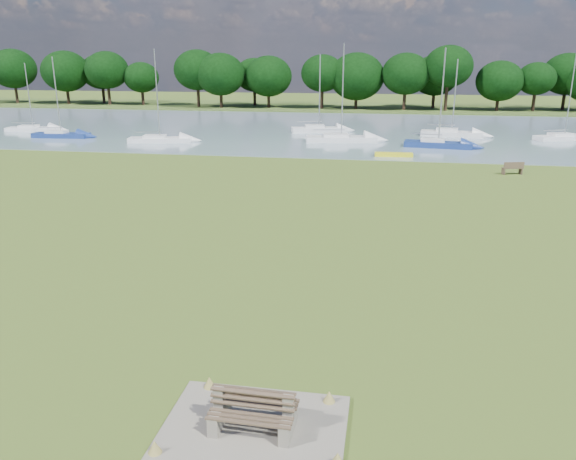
% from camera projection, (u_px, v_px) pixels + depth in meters
% --- Properties ---
extents(ground, '(220.00, 220.00, 0.00)m').
position_uv_depth(ground, '(323.00, 242.00, 26.09)').
color(ground, '#626728').
extents(river, '(220.00, 40.00, 0.10)m').
position_uv_depth(river, '(363.00, 130.00, 65.62)').
color(river, gray).
rests_on(river, ground).
extents(far_bank, '(220.00, 20.00, 0.40)m').
position_uv_depth(far_bank, '(371.00, 108.00, 93.85)').
color(far_bank, '#4C6626').
rests_on(far_bank, ground).
extents(concrete_pad, '(4.20, 3.20, 0.10)m').
position_uv_depth(concrete_pad, '(254.00, 429.00, 12.90)').
color(concrete_pad, gray).
rests_on(concrete_pad, ground).
extents(bench_pair, '(1.97, 1.19, 1.05)m').
position_uv_depth(bench_pair, '(254.00, 411.00, 12.76)').
color(bench_pair, gray).
rests_on(bench_pair, concrete_pad).
extents(riverbank_bench, '(1.59, 0.83, 0.94)m').
position_uv_depth(riverbank_bench, '(513.00, 168.00, 40.88)').
color(riverbank_bench, brown).
rests_on(riverbank_bench, ground).
extents(kayak, '(3.27, 0.91, 0.32)m').
position_uv_depth(kayak, '(394.00, 155.00, 48.09)').
color(kayak, yellow).
rests_on(kayak, river).
extents(tree_line, '(116.26, 8.04, 9.73)m').
position_uv_depth(tree_line, '(291.00, 72.00, 90.47)').
color(tree_line, black).
rests_on(tree_line, far_bank).
extents(sailboat_1, '(6.14, 2.70, 7.52)m').
position_uv_depth(sailboat_1, '(32.00, 128.00, 64.54)').
color(sailboat_1, white).
rests_on(sailboat_1, river).
extents(sailboat_2, '(6.58, 2.66, 7.96)m').
position_uv_depth(sailboat_2, '(451.00, 132.00, 60.10)').
color(sailboat_2, white).
rests_on(sailboat_2, river).
extents(sailboat_3, '(6.38, 3.24, 8.45)m').
position_uv_depth(sailboat_3, '(318.00, 128.00, 63.42)').
color(sailboat_3, white).
rests_on(sailboat_3, river).
extents(sailboat_4, '(7.25, 2.99, 9.43)m').
position_uv_depth(sailboat_4, '(341.00, 137.00, 56.37)').
color(sailboat_4, white).
rests_on(sailboat_4, river).
extents(sailboat_5, '(6.40, 2.61, 8.98)m').
position_uv_depth(sailboat_5, '(438.00, 142.00, 52.79)').
color(sailboat_5, navy).
rests_on(sailboat_5, river).
extents(sailboat_6, '(6.50, 4.13, 8.53)m').
position_uv_depth(sailboat_6, '(564.00, 136.00, 57.65)').
color(sailboat_6, white).
rests_on(sailboat_6, river).
extents(sailboat_7, '(6.42, 2.95, 8.94)m').
position_uv_depth(sailboat_7, '(159.00, 138.00, 56.11)').
color(sailboat_7, white).
rests_on(sailboat_7, river).
extents(sailboat_8, '(5.99, 2.00, 8.20)m').
position_uv_depth(sailboat_8, '(60.00, 133.00, 59.28)').
color(sailboat_8, navy).
rests_on(sailboat_8, river).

